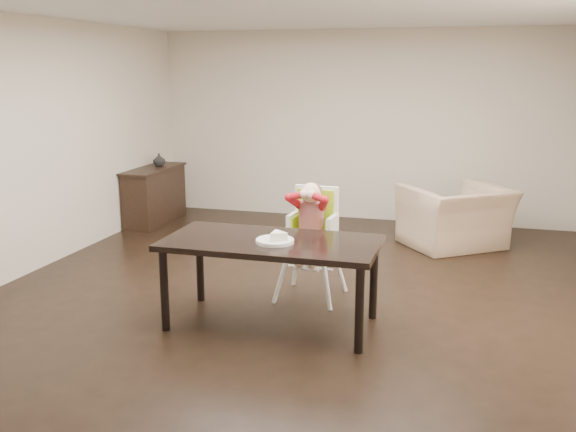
% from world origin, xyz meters
% --- Properties ---
extents(ground, '(7.00, 7.00, 0.00)m').
position_xyz_m(ground, '(0.00, 0.00, 0.00)').
color(ground, black).
rests_on(ground, ground).
extents(room_walls, '(6.02, 7.02, 2.71)m').
position_xyz_m(room_walls, '(0.00, 0.00, 1.86)').
color(room_walls, beige).
rests_on(room_walls, ground).
extents(dining_table, '(1.80, 0.90, 0.75)m').
position_xyz_m(dining_table, '(-0.06, -0.71, 0.67)').
color(dining_table, black).
rests_on(dining_table, ground).
extents(high_chair, '(0.50, 0.50, 1.12)m').
position_xyz_m(high_chair, '(0.10, 0.06, 0.79)').
color(high_chair, white).
rests_on(high_chair, ground).
extents(plate, '(0.33, 0.33, 0.09)m').
position_xyz_m(plate, '(0.00, -0.78, 0.78)').
color(plate, white).
rests_on(plate, dining_table).
extents(armchair, '(1.38, 1.30, 1.01)m').
position_xyz_m(armchair, '(1.38, 2.26, 0.51)').
color(armchair, tan).
rests_on(armchair, ground).
extents(sideboard, '(0.44, 1.26, 0.79)m').
position_xyz_m(sideboard, '(-2.78, 2.43, 0.40)').
color(sideboard, black).
rests_on(sideboard, ground).
extents(vase, '(0.22, 0.23, 0.17)m').
position_xyz_m(vase, '(-2.78, 2.62, 0.88)').
color(vase, '#99999E').
rests_on(vase, sideboard).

